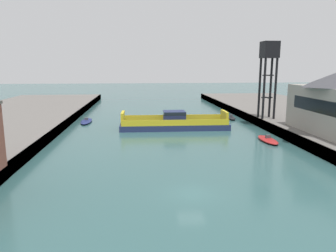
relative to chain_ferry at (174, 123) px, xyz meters
name	(u,v)px	position (x,y,z in m)	size (l,w,h in m)	color
ground_plane	(191,194)	(-1.94, -31.61, -1.05)	(400.00, 400.00, 0.00)	#335B5B
chain_ferry	(174,123)	(0.00, 0.00, 0.00)	(20.68, 6.63, 3.39)	navy
moored_boat_near_left	(268,140)	(13.62, -12.13, -0.74)	(2.13, 6.27, 1.09)	red
moored_boat_near_right	(86,121)	(-17.96, 8.35, -0.77)	(2.34, 7.75, 1.03)	navy
moored_boat_mid_left	(231,118)	(14.08, 9.67, -0.73)	(2.02, 5.16, 1.10)	black
crane_tower	(269,60)	(18.38, 0.55, 11.96)	(2.95, 2.95, 14.81)	black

